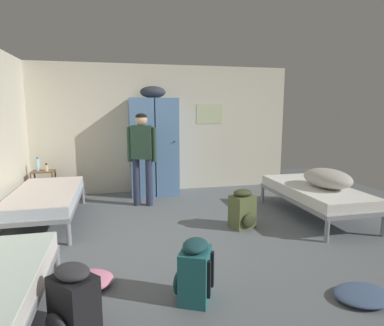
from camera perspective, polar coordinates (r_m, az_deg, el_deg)
The scene contains 15 objects.
ground_plane at distance 4.27m, azimuth 0.84°, elevation -13.28°, with size 8.55×8.55×0.00m, color slate.
room_backdrop at distance 5.17m, azimuth -17.00°, elevation 4.64°, with size 5.19×5.40×2.50m.
locker_bank at distance 6.29m, azimuth -6.70°, elevation 3.17°, with size 0.90×0.55×2.07m.
shelf_unit at distance 6.35m, azimuth -24.51°, elevation -3.25°, with size 0.38×0.30×0.57m.
bed_left_rear at distance 5.20m, azimuth -24.25°, elevation -5.51°, with size 0.90×1.90×0.49m.
bed_right at distance 5.36m, azimuth 20.65°, elevation -4.86°, with size 0.90×1.90×0.49m.
bedding_heap at distance 5.26m, azimuth 22.63°, elevation -2.47°, with size 0.59×0.84×0.28m.
person_traveler at distance 5.56m, azimuth -8.75°, elevation 2.13°, with size 0.48×0.29×1.58m.
water_bottle at distance 6.33m, azimuth -25.39°, elevation -0.25°, with size 0.06×0.06×0.25m.
lotion_bottle at distance 6.25m, azimuth -24.13°, elevation -0.76°, with size 0.06×0.06×0.14m.
backpack_teal at distance 2.96m, azimuth 0.38°, elevation -18.48°, with size 0.40×0.39×0.55m.
backpack_olive at distance 4.64m, azimuth 8.89°, elevation -8.09°, with size 0.38×0.40×0.55m.
backpack_black at distance 2.70m, azimuth -20.13°, elevation -22.05°, with size 0.42×0.42×0.55m.
clothes_pile_pink at distance 3.38m, azimuth -17.99°, elevation -19.03°, with size 0.49×0.41×0.12m.
clothes_pile_denim at distance 3.42m, azimuth 27.79°, elevation -19.75°, with size 0.52×0.41×0.08m.
Camera 1 is at (-0.96, -3.82, 1.65)m, focal length 30.45 mm.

